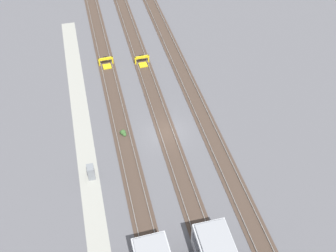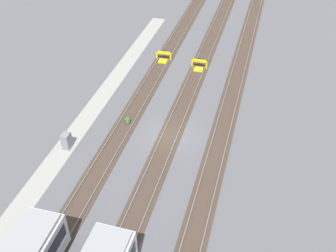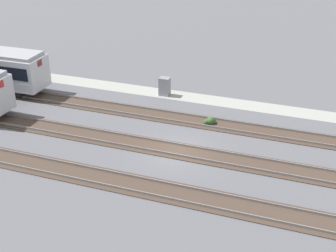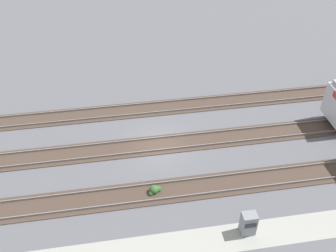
% 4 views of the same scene
% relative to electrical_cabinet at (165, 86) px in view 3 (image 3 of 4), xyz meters
% --- Properties ---
extents(ground_plane, '(400.00, 400.00, 0.00)m').
position_rel_electrical_cabinet_xyz_m(ground_plane, '(-4.14, 8.83, -0.80)').
color(ground_plane, '#5B5B60').
extents(service_walkway, '(54.00, 2.00, 0.01)m').
position_rel_electrical_cabinet_xyz_m(service_walkway, '(-4.14, -0.29, -0.80)').
color(service_walkway, '#9E9E93').
rests_on(service_walkway, ground).
extents(rail_track_nearest, '(90.00, 2.23, 0.21)m').
position_rel_electrical_cabinet_xyz_m(rail_track_nearest, '(-4.14, 4.03, -0.76)').
color(rail_track_nearest, '#47382D').
rests_on(rail_track_nearest, ground).
extents(rail_track_near_inner, '(90.00, 2.24, 0.21)m').
position_rel_electrical_cabinet_xyz_m(rail_track_near_inner, '(-4.14, 8.83, -0.76)').
color(rail_track_near_inner, '#47382D').
rests_on(rail_track_near_inner, ground).
extents(rail_track_middle, '(90.00, 2.23, 0.21)m').
position_rel_electrical_cabinet_xyz_m(rail_track_middle, '(-4.14, 13.62, -0.76)').
color(rail_track_middle, '#47382D').
rests_on(rail_track_middle, ground).
extents(electrical_cabinet, '(0.90, 0.73, 1.60)m').
position_rel_electrical_cabinet_xyz_m(electrical_cabinet, '(0.00, 0.00, 0.00)').
color(electrical_cabinet, gray).
rests_on(electrical_cabinet, ground).
extents(weed_clump, '(0.92, 0.70, 0.64)m').
position_rel_electrical_cabinet_xyz_m(weed_clump, '(-5.17, 4.08, -0.56)').
color(weed_clump, '#38602D').
rests_on(weed_clump, ground).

